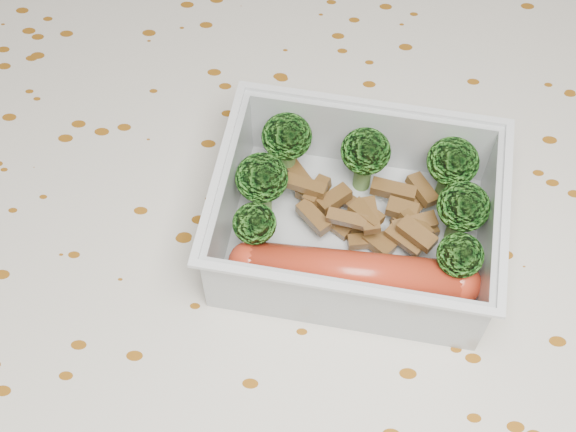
{
  "coord_description": "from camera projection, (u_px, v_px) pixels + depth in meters",
  "views": [
    {
      "loc": [
        0.02,
        -0.24,
        1.18
      ],
      "look_at": [
        0.01,
        0.0,
        0.78
      ],
      "focal_mm": 50.0,
      "sensor_mm": 36.0,
      "label": 1
    }
  ],
  "objects": [
    {
      "name": "dining_table",
      "position": [
        277.0,
        301.0,
        0.56
      ],
      "size": [
        1.4,
        0.9,
        0.75
      ],
      "color": "brown",
      "rests_on": "ground"
    },
    {
      "name": "lunch_container",
      "position": [
        355.0,
        223.0,
        0.47
      ],
      "size": [
        0.18,
        0.15,
        0.06
      ],
      "color": "silver",
      "rests_on": "tablecloth"
    },
    {
      "name": "broccoli_florets",
      "position": [
        364.0,
        183.0,
        0.47
      ],
      "size": [
        0.15,
        0.1,
        0.05
      ],
      "color": "#608C3F",
      "rests_on": "lunch_container"
    },
    {
      "name": "meat_pile",
      "position": [
        364.0,
        212.0,
        0.48
      ],
      "size": [
        0.1,
        0.07,
        0.03
      ],
      "color": "brown",
      "rests_on": "lunch_container"
    },
    {
      "name": "sausage",
      "position": [
        354.0,
        273.0,
        0.45
      ],
      "size": [
        0.14,
        0.03,
        0.03
      ],
      "color": "#B2311A",
      "rests_on": "lunch_container"
    },
    {
      "name": "tablecloth",
      "position": [
        277.0,
        268.0,
        0.52
      ],
      "size": [
        1.46,
        0.96,
        0.19
      ],
      "color": "beige",
      "rests_on": "dining_table"
    }
  ]
}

